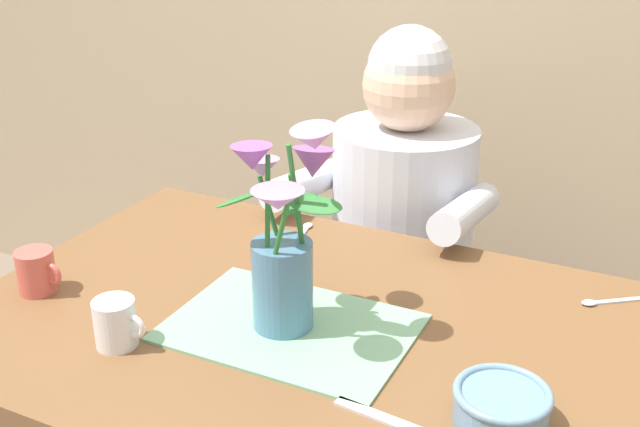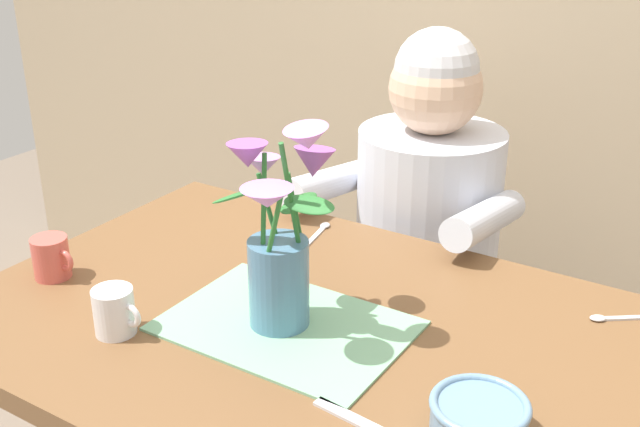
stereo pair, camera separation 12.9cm
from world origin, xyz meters
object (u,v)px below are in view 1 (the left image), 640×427
at_px(flower_vase, 284,243).
at_px(ceramic_bowl, 501,405).
at_px(tea_cup, 37,271).
at_px(seated_person, 400,260).
at_px(dinner_knife, 396,423).
at_px(coffee_cup, 116,323).

distance_m(flower_vase, ceramic_bowl, 0.41).
distance_m(flower_vase, tea_cup, 0.48).
distance_m(seated_person, ceramic_bowl, 0.87).
height_order(dinner_knife, coffee_cup, coffee_cup).
xyz_separation_m(dinner_knife, coffee_cup, (-0.47, -0.01, 0.04)).
relative_size(dinner_knife, coffee_cup, 2.04).
bearing_deg(dinner_knife, flower_vase, 154.95).
bearing_deg(dinner_knife, seated_person, 116.07).
relative_size(dinner_knife, tea_cup, 2.04).
distance_m(flower_vase, coffee_cup, 0.30).
relative_size(coffee_cup, tea_cup, 1.00).
bearing_deg(tea_cup, ceramic_bowl, -0.03).
bearing_deg(flower_vase, dinner_knife, -31.23).
height_order(seated_person, tea_cup, seated_person).
height_order(ceramic_bowl, tea_cup, tea_cup).
distance_m(ceramic_bowl, coffee_cup, 0.61).
bearing_deg(ceramic_bowl, flower_vase, 166.85).
height_order(seated_person, dinner_knife, seated_person).
bearing_deg(coffee_cup, ceramic_bowl, 7.22).
relative_size(ceramic_bowl, tea_cup, 1.46).
distance_m(dinner_knife, coffee_cup, 0.48).
bearing_deg(ceramic_bowl, seated_person, 119.57).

